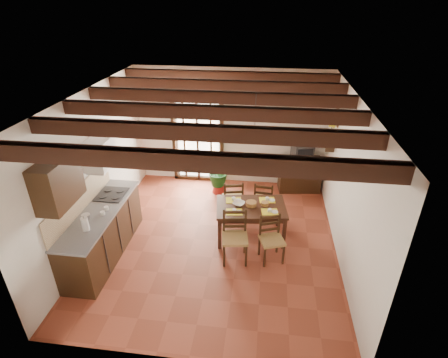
% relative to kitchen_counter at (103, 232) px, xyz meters
% --- Properties ---
extents(ground_plane, '(5.00, 5.00, 0.00)m').
position_rel_kitchen_counter_xyz_m(ground_plane, '(1.96, 0.60, -0.47)').
color(ground_plane, brown).
extents(room_shell, '(4.52, 5.02, 2.81)m').
position_rel_kitchen_counter_xyz_m(room_shell, '(1.96, 0.60, 1.34)').
color(room_shell, silver).
rests_on(room_shell, ground_plane).
extents(ceiling_beams, '(4.50, 4.34, 0.20)m').
position_rel_kitchen_counter_xyz_m(ceiling_beams, '(1.96, 0.60, 2.22)').
color(ceiling_beams, black).
rests_on(ceiling_beams, room_shell).
extents(french_door, '(1.26, 0.11, 2.32)m').
position_rel_kitchen_counter_xyz_m(french_door, '(1.16, 3.05, 0.70)').
color(french_door, white).
rests_on(french_door, ground_plane).
extents(kitchen_counter, '(0.64, 2.25, 1.38)m').
position_rel_kitchen_counter_xyz_m(kitchen_counter, '(0.00, 0.00, 0.00)').
color(kitchen_counter, black).
rests_on(kitchen_counter, ground_plane).
extents(upper_cabinet, '(0.35, 0.80, 0.70)m').
position_rel_kitchen_counter_xyz_m(upper_cabinet, '(-0.12, -0.70, 1.38)').
color(upper_cabinet, black).
rests_on(upper_cabinet, room_shell).
extents(range_hood, '(0.38, 0.60, 0.54)m').
position_rel_kitchen_counter_xyz_m(range_hood, '(-0.09, 0.55, 1.26)').
color(range_hood, white).
rests_on(range_hood, room_shell).
extents(counter_items, '(0.50, 1.43, 0.25)m').
position_rel_kitchen_counter_xyz_m(counter_items, '(0.00, 0.09, 0.49)').
color(counter_items, black).
rests_on(counter_items, kitchen_counter).
extents(dining_table, '(1.39, 0.99, 0.70)m').
position_rel_kitchen_counter_xyz_m(dining_table, '(2.59, 0.83, 0.14)').
color(dining_table, '#361C11').
rests_on(dining_table, ground_plane).
extents(chair_near_left, '(0.50, 0.48, 0.96)m').
position_rel_kitchen_counter_xyz_m(chair_near_left, '(2.36, 0.13, -0.17)').
color(chair_near_left, '#A48045').
rests_on(chair_near_left, ground_plane).
extents(chair_near_right, '(0.50, 0.49, 0.86)m').
position_rel_kitchen_counter_xyz_m(chair_near_right, '(2.99, 0.22, -0.20)').
color(chair_near_right, '#A48045').
rests_on(chair_near_right, ground_plane).
extents(chair_far_left, '(0.49, 0.47, 0.91)m').
position_rel_kitchen_counter_xyz_m(chair_far_left, '(2.18, 1.44, -0.19)').
color(chair_far_left, '#A48045').
rests_on(chair_far_left, ground_plane).
extents(chair_far_right, '(0.44, 0.42, 0.87)m').
position_rel_kitchen_counter_xyz_m(chair_far_right, '(2.82, 1.53, -0.20)').
color(chair_far_right, '#A48045').
rests_on(chair_far_right, ground_plane).
extents(table_setting, '(0.94, 0.63, 0.09)m').
position_rel_kitchen_counter_xyz_m(table_setting, '(2.59, 0.83, 0.21)').
color(table_setting, yellow).
rests_on(table_setting, dining_table).
extents(table_bowl, '(0.28, 0.28, 0.05)m').
position_rel_kitchen_counter_xyz_m(table_bowl, '(2.36, 0.84, 0.26)').
color(table_bowl, white).
rests_on(table_bowl, dining_table).
extents(sideboard, '(1.00, 0.55, 0.82)m').
position_rel_kitchen_counter_xyz_m(sideboard, '(3.64, 2.83, -0.07)').
color(sideboard, black).
rests_on(sideboard, ground_plane).
extents(crt_tv, '(0.53, 0.50, 0.38)m').
position_rel_kitchen_counter_xyz_m(crt_tv, '(3.64, 2.82, 0.53)').
color(crt_tv, black).
rests_on(crt_tv, sideboard).
extents(fuse_box, '(0.25, 0.03, 0.32)m').
position_rel_kitchen_counter_xyz_m(fuse_box, '(3.46, 3.08, 1.28)').
color(fuse_box, white).
rests_on(fuse_box, room_shell).
extents(plant_pot, '(0.36, 0.36, 0.22)m').
position_rel_kitchen_counter_xyz_m(plant_pot, '(1.76, 2.47, -0.36)').
color(plant_pot, maroon).
rests_on(plant_pot, ground_plane).
extents(potted_plant, '(2.14, 2.00, 1.92)m').
position_rel_kitchen_counter_xyz_m(potted_plant, '(1.76, 2.47, 0.10)').
color(potted_plant, '#144C19').
rests_on(potted_plant, ground_plane).
extents(wall_shelf, '(0.20, 0.42, 0.20)m').
position_rel_kitchen_counter_xyz_m(wall_shelf, '(4.10, 2.20, 1.04)').
color(wall_shelf, black).
rests_on(wall_shelf, room_shell).
extents(shelf_vase, '(0.15, 0.15, 0.15)m').
position_rel_kitchen_counter_xyz_m(shelf_vase, '(4.10, 2.20, 1.18)').
color(shelf_vase, '#B2BFB2').
rests_on(shelf_vase, wall_shelf).
extents(shelf_flowers, '(0.14, 0.14, 0.36)m').
position_rel_kitchen_counter_xyz_m(shelf_flowers, '(4.10, 2.20, 1.38)').
color(shelf_flowers, yellow).
rests_on(shelf_flowers, shelf_vase).
extents(framed_picture, '(0.03, 0.32, 0.32)m').
position_rel_kitchen_counter_xyz_m(framed_picture, '(4.18, 2.20, 1.58)').
color(framed_picture, brown).
rests_on(framed_picture, room_shell).
extents(pendant_lamp, '(0.36, 0.36, 0.84)m').
position_rel_kitchen_counter_xyz_m(pendant_lamp, '(2.59, 0.93, 1.60)').
color(pendant_lamp, black).
rests_on(pendant_lamp, room_shell).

